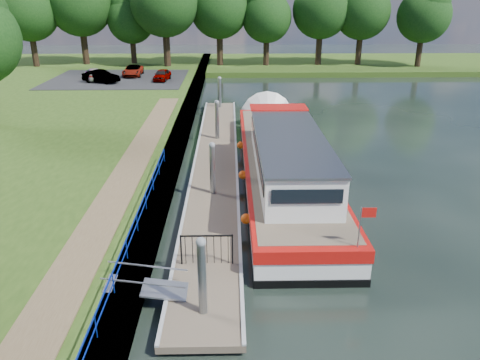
{
  "coord_description": "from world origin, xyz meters",
  "views": [
    {
      "loc": [
        0.86,
        -12.11,
        9.38
      ],
      "look_at": [
        1.28,
        7.65,
        1.4
      ],
      "focal_mm": 35.0,
      "sensor_mm": 36.0,
      "label": 1
    }
  ],
  "objects_px": {
    "barge": "(281,157)",
    "car_a": "(162,75)",
    "car_c": "(94,74)",
    "car_d": "(133,70)",
    "pontoon": "(216,165)",
    "car_b": "(101,76)"
  },
  "relations": [
    {
      "from": "barge",
      "to": "car_c",
      "type": "relative_size",
      "value": 5.14
    },
    {
      "from": "barge",
      "to": "car_a",
      "type": "bearing_deg",
      "value": 111.15
    },
    {
      "from": "car_a",
      "to": "car_c",
      "type": "distance_m",
      "value": 7.1
    },
    {
      "from": "car_a",
      "to": "car_c",
      "type": "xyz_separation_m",
      "value": [
        -7.09,
        0.41,
        0.03
      ]
    },
    {
      "from": "car_a",
      "to": "barge",
      "type": "bearing_deg",
      "value": -61.96
    },
    {
      "from": "car_d",
      "to": "pontoon",
      "type": "bearing_deg",
      "value": -72.71
    },
    {
      "from": "car_a",
      "to": "car_d",
      "type": "bearing_deg",
      "value": 147.54
    },
    {
      "from": "barge",
      "to": "car_a",
      "type": "relative_size",
      "value": 6.35
    },
    {
      "from": "barge",
      "to": "car_b",
      "type": "relative_size",
      "value": 5.59
    },
    {
      "from": "pontoon",
      "to": "barge",
      "type": "relative_size",
      "value": 1.42
    },
    {
      "from": "barge",
      "to": "car_b",
      "type": "bearing_deg",
      "value": 123.22
    },
    {
      "from": "car_d",
      "to": "car_c",
      "type": "bearing_deg",
      "value": -147.38
    },
    {
      "from": "pontoon",
      "to": "car_a",
      "type": "bearing_deg",
      "value": 104.49
    },
    {
      "from": "car_c",
      "to": "car_a",
      "type": "bearing_deg",
      "value": 155.32
    },
    {
      "from": "pontoon",
      "to": "barge",
      "type": "xyz_separation_m",
      "value": [
        3.6,
        -1.38,
        0.9
      ]
    },
    {
      "from": "car_c",
      "to": "car_b",
      "type": "bearing_deg",
      "value": 103.61
    },
    {
      "from": "pontoon",
      "to": "car_b",
      "type": "bearing_deg",
      "value": 118.19
    },
    {
      "from": "barge",
      "to": "car_d",
      "type": "distance_m",
      "value": 31.09
    },
    {
      "from": "car_b",
      "to": "car_d",
      "type": "relative_size",
      "value": 0.92
    },
    {
      "from": "car_b",
      "to": "barge",
      "type": "bearing_deg",
      "value": -123.58
    },
    {
      "from": "pontoon",
      "to": "barge",
      "type": "distance_m",
      "value": 3.96
    },
    {
      "from": "pontoon",
      "to": "car_d",
      "type": "distance_m",
      "value": 28.45
    }
  ]
}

